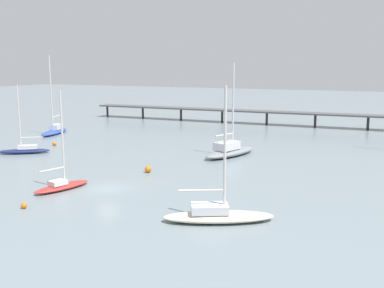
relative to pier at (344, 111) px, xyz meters
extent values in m
plane|color=gray|center=(-15.40, -56.24, -3.52)|extent=(400.00, 400.00, 0.00)
cube|color=#4C4C51|center=(-15.40, -0.72, -0.80)|extent=(81.74, 7.63, 0.30)
cylinder|color=#38332D|center=(-55.18, -2.58, -2.23)|extent=(0.50, 0.50, 2.57)
cylinder|color=#38332D|center=(-45.24, -2.12, -2.23)|extent=(0.50, 0.50, 2.57)
cylinder|color=#38332D|center=(-35.29, -1.65, -2.23)|extent=(0.50, 0.50, 2.57)
cylinder|color=#38332D|center=(-25.35, -1.19, -2.23)|extent=(0.50, 0.50, 2.57)
cylinder|color=#38332D|center=(-15.40, -0.72, -2.23)|extent=(0.50, 0.50, 2.57)
cylinder|color=#38332D|center=(-5.46, -0.26, -2.23)|extent=(0.50, 0.50, 2.57)
cylinder|color=#38332D|center=(4.49, 0.21, -2.23)|extent=(0.50, 0.50, 2.57)
ellipsoid|color=beige|center=(-1.71, -60.18, -3.14)|extent=(8.96, 6.42, 0.75)
cube|color=silver|center=(-2.33, -60.52, -2.44)|extent=(3.41, 2.95, 0.65)
cylinder|color=silver|center=(-1.32, -59.97, 2.21)|extent=(0.23, 0.23, 9.94)
cylinder|color=silver|center=(-2.91, -60.83, -0.97)|extent=(3.26, 1.87, 0.18)
ellipsoid|color=red|center=(-19.30, -58.44, -3.23)|extent=(3.15, 6.41, 0.57)
cube|color=silver|center=(-19.41, -58.92, -2.71)|extent=(1.58, 1.84, 0.48)
cylinder|color=silver|center=(-19.23, -58.14, 1.65)|extent=(0.19, 0.19, 9.20)
cylinder|color=silver|center=(-19.55, -59.48, -1.29)|extent=(0.78, 2.72, 0.16)
ellipsoid|color=navy|center=(-37.11, -46.43, -3.19)|extent=(6.72, 5.68, 0.64)
cube|color=silver|center=(-36.66, -46.09, -2.59)|extent=(2.86, 2.59, 0.55)
cylinder|color=silver|center=(-37.39, -46.64, 1.59)|extent=(0.20, 0.20, 8.93)
cylinder|color=silver|center=(-36.18, -45.73, -1.26)|extent=(2.52, 1.95, 0.16)
ellipsoid|color=gray|center=(-10.28, -35.34, -3.01)|extent=(5.62, 10.21, 1.01)
cube|color=silver|center=(-10.51, -36.09, -1.98)|extent=(2.98, 3.97, 1.05)
cylinder|color=silver|center=(-10.14, -34.87, 3.29)|extent=(0.24, 0.24, 11.60)
cylinder|color=silver|center=(-10.68, -36.67, -0.42)|extent=(1.26, 3.66, 0.19)
ellipsoid|color=#2D4CB7|center=(-46.29, -30.56, -3.14)|extent=(4.91, 9.18, 0.75)
cube|color=silver|center=(-46.50, -29.88, -2.30)|extent=(2.30, 2.75, 0.93)
cylinder|color=silver|center=(-46.16, -30.98, 3.87)|extent=(0.23, 0.23, 13.28)
cylinder|color=silver|center=(-46.74, -29.13, -0.38)|extent=(1.32, 3.76, 0.18)
sphere|color=orange|center=(-18.07, -64.54, -3.25)|extent=(0.53, 0.53, 0.53)
sphere|color=orange|center=(-37.72, -39.73, -3.19)|extent=(0.64, 0.64, 0.64)
sphere|color=orange|center=(-15.36, -48.53, -3.12)|extent=(0.78, 0.78, 0.78)
camera|label=1|loc=(11.09, -91.31, 8.58)|focal=41.53mm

